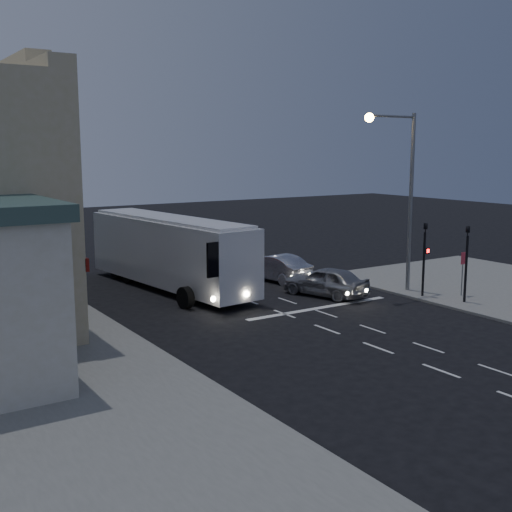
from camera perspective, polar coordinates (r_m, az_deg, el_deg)
ground at (r=27.50m, az=4.99°, el=-6.04°), size 120.00×120.00×0.00m
road_markings at (r=30.80m, az=3.08°, el=-4.32°), size 8.00×30.55×0.01m
tour_bus at (r=34.16m, az=-7.71°, el=0.52°), size 3.95×12.74×3.84m
car_suv at (r=32.55m, az=6.22°, el=-2.25°), size 3.06×4.80×1.52m
car_sedan_a at (r=36.22m, az=1.73°, el=-1.02°), size 2.25×4.73×1.50m
car_sedan_b at (r=40.21m, az=-1.87°, el=-0.04°), size 2.61×5.08×1.41m
traffic_signal_main at (r=32.66m, az=14.76°, el=0.49°), size 0.25×0.35×4.10m
traffic_signal_side at (r=31.93m, az=18.23°, el=0.13°), size 0.18×0.15×4.10m
regulatory_sign at (r=33.43m, az=17.95°, el=-0.89°), size 0.45×0.12×2.20m
streetlight at (r=33.12m, az=12.87°, el=6.45°), size 3.32×0.44×9.00m
street_tree at (r=36.88m, az=-20.21°, el=4.47°), size 4.00×4.00×6.20m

